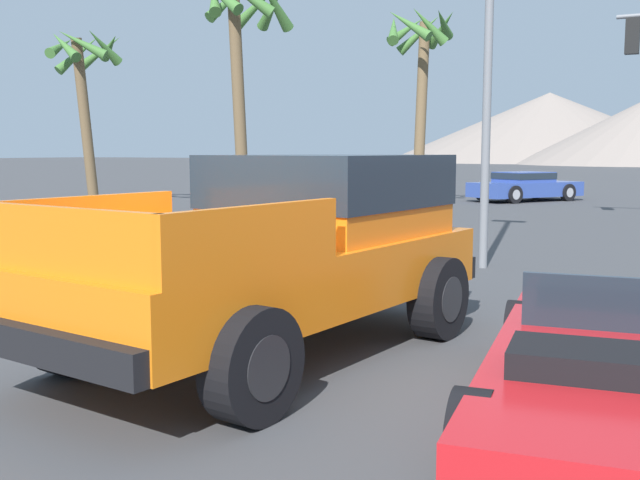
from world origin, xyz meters
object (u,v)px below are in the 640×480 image
object	(u,v)px
orange_pickup_truck	(296,239)
parked_car_blue	(525,186)
parked_car_white	(309,178)
palm_tree_leaning	(243,34)
palm_tree_tall	(85,72)
red_convertible_car	(624,378)
palm_tree_short	(420,59)

from	to	relation	value
orange_pickup_truck	parked_car_blue	distance (m)	22.97
orange_pickup_truck	parked_car_white	world-z (taller)	orange_pickup_truck
orange_pickup_truck	palm_tree_leaning	xyz separation A→B (m)	(-8.78, 12.71, 4.26)
parked_car_blue	orange_pickup_truck	bearing A→B (deg)	-50.43
palm_tree_tall	palm_tree_leaning	xyz separation A→B (m)	(6.80, -0.52, 0.73)
palm_tree_tall	parked_car_white	bearing A→B (deg)	80.23
parked_car_blue	palm_tree_leaning	xyz separation A→B (m)	(-6.20, -10.12, 4.75)
red_convertible_car	parked_car_white	size ratio (longest dim) A/B	0.99
palm_tree_short	palm_tree_leaning	size ratio (longest dim) A/B	0.92
parked_car_blue	palm_tree_leaning	size ratio (longest dim) A/B	0.66
palm_tree_short	palm_tree_leaning	world-z (taller)	palm_tree_leaning
orange_pickup_truck	parked_car_white	size ratio (longest dim) A/B	1.18
parked_car_blue	parked_car_white	world-z (taller)	parked_car_white
parked_car_blue	red_convertible_car	bearing A→B (deg)	-43.46
parked_car_white	palm_tree_short	distance (m)	12.28
red_convertible_car	parked_car_white	xyz separation A→B (m)	(-16.54, 26.61, 0.20)
red_convertible_car	palm_tree_short	distance (m)	20.95
palm_tree_short	parked_car_blue	bearing A→B (deg)	63.73
orange_pickup_truck	parked_car_blue	bearing A→B (deg)	104.30
parked_car_blue	palm_tree_short	distance (m)	7.14
palm_tree_leaning	palm_tree_short	bearing A→B (deg)	53.79
parked_car_blue	palm_tree_leaning	world-z (taller)	palm_tree_leaning
orange_pickup_truck	palm_tree_tall	distance (m)	20.74
orange_pickup_truck	red_convertible_car	xyz separation A→B (m)	(3.10, -0.99, -0.69)
red_convertible_car	palm_tree_leaning	xyz separation A→B (m)	(-11.88, 13.70, 4.95)
palm_tree_tall	red_convertible_car	bearing A→B (deg)	-37.29
parked_car_white	parked_car_blue	bearing A→B (deg)	-46.64
red_convertible_car	palm_tree_tall	xyz separation A→B (m)	(-18.68, 14.22, 4.21)
palm_tree_short	palm_tree_tall	bearing A→B (deg)	-156.70
red_convertible_car	parked_car_blue	distance (m)	24.48
orange_pickup_truck	parked_car_white	bearing A→B (deg)	125.54
red_convertible_car	palm_tree_tall	size ratio (longest dim) A/B	0.72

